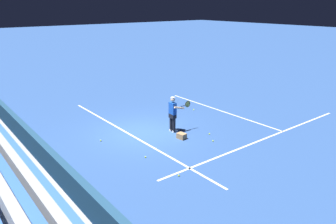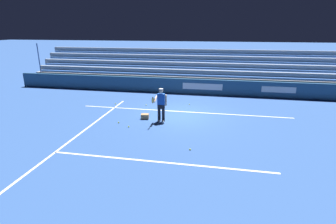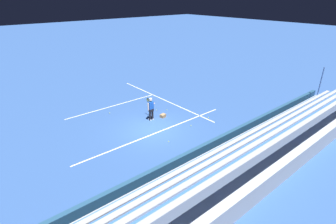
{
  "view_description": "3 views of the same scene",
  "coord_description": "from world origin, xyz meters",
  "px_view_note": "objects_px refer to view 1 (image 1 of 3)",
  "views": [
    {
      "loc": [
        12.23,
        -7.88,
        5.86
      ],
      "look_at": [
        1.07,
        0.85,
        1.15
      ],
      "focal_mm": 35.0,
      "sensor_mm": 36.0,
      "label": 1
    },
    {
      "loc": [
        -1.91,
        13.65,
        4.59
      ],
      "look_at": [
        0.37,
        1.88,
        0.71
      ],
      "focal_mm": 28.0,
      "sensor_mm": 36.0,
      "label": 2
    },
    {
      "loc": [
        -9.46,
        -12.87,
        8.55
      ],
      "look_at": [
        1.07,
        -0.33,
        1.14
      ],
      "focal_mm": 28.0,
      "sensor_mm": 36.0,
      "label": 3
    }
  ],
  "objects_px": {
    "ball_box_cardboard": "(182,136)",
    "tennis_ball_far_right": "(145,157)",
    "tennis_ball_on_baseline": "(101,141)",
    "tennis_ball_midcourt": "(179,176)",
    "tennis_ball_toward_net": "(209,134)",
    "tennis_ball_by_box": "(194,110)",
    "tennis_player": "(173,114)",
    "tennis_ball_far_left": "(213,141)"
  },
  "relations": [
    {
      "from": "tennis_ball_far_right",
      "to": "tennis_ball_toward_net",
      "type": "xyz_separation_m",
      "value": [
        -0.17,
        3.75,
        0.0
      ]
    },
    {
      "from": "tennis_ball_midcourt",
      "to": "tennis_ball_by_box",
      "type": "bearing_deg",
      "value": 133.74
    },
    {
      "from": "ball_box_cardboard",
      "to": "tennis_ball_toward_net",
      "type": "distance_m",
      "value": 1.42
    },
    {
      "from": "ball_box_cardboard",
      "to": "tennis_ball_far_right",
      "type": "bearing_deg",
      "value": -75.88
    },
    {
      "from": "tennis_ball_far_left",
      "to": "tennis_player",
      "type": "bearing_deg",
      "value": -162.62
    },
    {
      "from": "tennis_ball_midcourt",
      "to": "tennis_ball_far_left",
      "type": "xyz_separation_m",
      "value": [
        -1.43,
        3.18,
        0.0
      ]
    },
    {
      "from": "tennis_ball_toward_net",
      "to": "tennis_ball_far_right",
      "type": "bearing_deg",
      "value": -87.36
    },
    {
      "from": "tennis_player",
      "to": "tennis_ball_far_right",
      "type": "bearing_deg",
      "value": -60.01
    },
    {
      "from": "tennis_ball_by_box",
      "to": "ball_box_cardboard",
      "type": "bearing_deg",
      "value": -49.74
    },
    {
      "from": "ball_box_cardboard",
      "to": "tennis_ball_far_left",
      "type": "height_order",
      "value": "ball_box_cardboard"
    },
    {
      "from": "tennis_ball_far_left",
      "to": "tennis_ball_toward_net",
      "type": "height_order",
      "value": "same"
    },
    {
      "from": "tennis_ball_midcourt",
      "to": "tennis_ball_toward_net",
      "type": "bearing_deg",
      "value": 120.27
    },
    {
      "from": "tennis_player",
      "to": "tennis_ball_by_box",
      "type": "relative_size",
      "value": 25.98
    },
    {
      "from": "tennis_ball_midcourt",
      "to": "ball_box_cardboard",
      "type": "bearing_deg",
      "value": 138.04
    },
    {
      "from": "tennis_ball_far_right",
      "to": "tennis_ball_by_box",
      "type": "bearing_deg",
      "value": 120.7
    },
    {
      "from": "ball_box_cardboard",
      "to": "tennis_ball_toward_net",
      "type": "relative_size",
      "value": 6.06
    },
    {
      "from": "tennis_ball_far_left",
      "to": "tennis_ball_far_right",
      "type": "distance_m",
      "value": 3.33
    },
    {
      "from": "tennis_ball_far_right",
      "to": "tennis_ball_by_box",
      "type": "height_order",
      "value": "same"
    },
    {
      "from": "tennis_player",
      "to": "tennis_ball_toward_net",
      "type": "bearing_deg",
      "value": 39.11
    },
    {
      "from": "tennis_player",
      "to": "tennis_ball_far_right",
      "type": "xyz_separation_m",
      "value": [
        1.53,
        -2.65,
        -0.86
      ]
    },
    {
      "from": "tennis_ball_far_right",
      "to": "tennis_ball_by_box",
      "type": "distance_m",
      "value": 6.57
    },
    {
      "from": "tennis_ball_midcourt",
      "to": "tennis_ball_toward_net",
      "type": "distance_m",
      "value": 4.22
    },
    {
      "from": "tennis_ball_toward_net",
      "to": "tennis_ball_by_box",
      "type": "bearing_deg",
      "value": 149.11
    },
    {
      "from": "tennis_ball_midcourt",
      "to": "tennis_ball_on_baseline",
      "type": "height_order",
      "value": "same"
    },
    {
      "from": "ball_box_cardboard",
      "to": "tennis_ball_far_right",
      "type": "distance_m",
      "value": 2.48
    },
    {
      "from": "tennis_player",
      "to": "tennis_ball_far_right",
      "type": "height_order",
      "value": "tennis_player"
    },
    {
      "from": "tennis_ball_on_baseline",
      "to": "tennis_ball_midcourt",
      "type": "bearing_deg",
      "value": 9.31
    },
    {
      "from": "tennis_ball_on_baseline",
      "to": "tennis_ball_by_box",
      "type": "distance_m",
      "value": 6.34
    },
    {
      "from": "tennis_player",
      "to": "tennis_ball_toward_net",
      "type": "relative_size",
      "value": 25.98
    },
    {
      "from": "ball_box_cardboard",
      "to": "tennis_ball_on_baseline",
      "type": "relative_size",
      "value": 6.06
    },
    {
      "from": "ball_box_cardboard",
      "to": "tennis_ball_on_baseline",
      "type": "xyz_separation_m",
      "value": [
        -2.0,
        -3.05,
        -0.1
      ]
    },
    {
      "from": "tennis_ball_far_left",
      "to": "tennis_ball_far_right",
      "type": "relative_size",
      "value": 1.0
    },
    {
      "from": "tennis_ball_midcourt",
      "to": "tennis_ball_far_right",
      "type": "distance_m",
      "value": 1.96
    },
    {
      "from": "ball_box_cardboard",
      "to": "tennis_ball_midcourt",
      "type": "distance_m",
      "value": 3.44
    },
    {
      "from": "tennis_ball_far_left",
      "to": "tennis_ball_on_baseline",
      "type": "bearing_deg",
      "value": -128.49
    },
    {
      "from": "tennis_ball_on_baseline",
      "to": "tennis_ball_far_right",
      "type": "bearing_deg",
      "value": 13.88
    },
    {
      "from": "ball_box_cardboard",
      "to": "tennis_ball_by_box",
      "type": "bearing_deg",
      "value": 130.26
    },
    {
      "from": "tennis_ball_far_right",
      "to": "tennis_ball_toward_net",
      "type": "distance_m",
      "value": 3.75
    },
    {
      "from": "tennis_ball_on_baseline",
      "to": "tennis_ball_toward_net",
      "type": "height_order",
      "value": "same"
    },
    {
      "from": "tennis_ball_far_right",
      "to": "tennis_ball_toward_net",
      "type": "bearing_deg",
      "value": 92.64
    },
    {
      "from": "tennis_ball_midcourt",
      "to": "tennis_ball_far_right",
      "type": "bearing_deg",
      "value": -176.97
    },
    {
      "from": "tennis_ball_on_baseline",
      "to": "tennis_ball_toward_net",
      "type": "distance_m",
      "value": 5.02
    }
  ]
}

